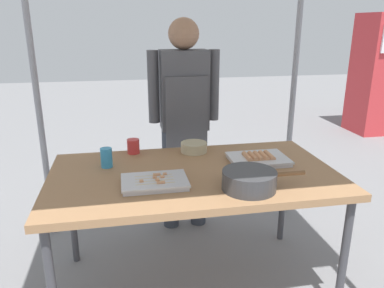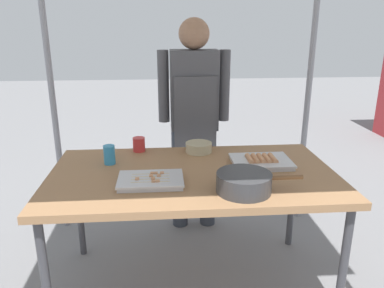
% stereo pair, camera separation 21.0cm
% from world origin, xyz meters
% --- Properties ---
extents(ground_plane, '(18.00, 18.00, 0.00)m').
position_xyz_m(ground_plane, '(0.00, 0.00, 0.00)').
color(ground_plane, slate).
extents(stall_table, '(1.60, 0.90, 0.75)m').
position_xyz_m(stall_table, '(0.00, 0.00, 0.70)').
color(stall_table, '#9E724C').
rests_on(stall_table, ground).
extents(tray_grilled_sausages, '(0.35, 0.26, 0.05)m').
position_xyz_m(tray_grilled_sausages, '(0.41, 0.09, 0.77)').
color(tray_grilled_sausages, silver).
rests_on(tray_grilled_sausages, stall_table).
extents(tray_meat_skewers, '(0.34, 0.23, 0.04)m').
position_xyz_m(tray_meat_skewers, '(-0.23, -0.14, 0.77)').
color(tray_meat_skewers, silver).
rests_on(tray_meat_skewers, stall_table).
extents(cooking_wok, '(0.43, 0.27, 0.10)m').
position_xyz_m(cooking_wok, '(0.23, -0.27, 0.80)').
color(cooking_wok, '#38383A').
rests_on(cooking_wok, stall_table).
extents(condiment_bowl, '(0.17, 0.17, 0.06)m').
position_xyz_m(condiment_bowl, '(0.07, 0.34, 0.78)').
color(condiment_bowl, '#BFB28C').
rests_on(condiment_bowl, stall_table).
extents(drink_cup_near_edge, '(0.08, 0.08, 0.09)m').
position_xyz_m(drink_cup_near_edge, '(-0.32, 0.39, 0.80)').
color(drink_cup_near_edge, red).
rests_on(drink_cup_near_edge, stall_table).
extents(drink_cup_by_wok, '(0.07, 0.07, 0.11)m').
position_xyz_m(drink_cup_by_wok, '(-0.48, 0.17, 0.81)').
color(drink_cup_by_wok, '#338CBF').
rests_on(drink_cup_by_wok, stall_table).
extents(vendor_woman, '(0.52, 0.23, 1.59)m').
position_xyz_m(vendor_woman, '(0.07, 0.73, 0.94)').
color(vendor_woman, '#333842').
rests_on(vendor_woman, ground).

